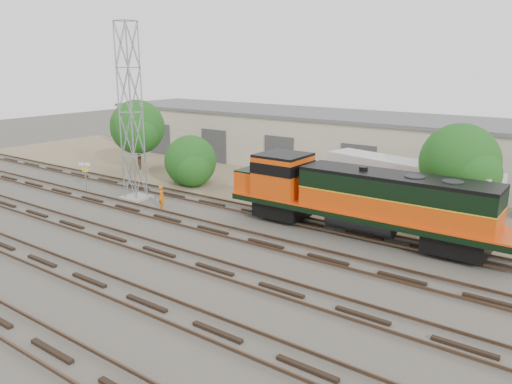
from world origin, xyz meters
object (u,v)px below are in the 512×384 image
Objects in this scene: signal_tower at (131,116)px; worker at (162,197)px; locomotive at (357,197)px; semi_trailer at (410,182)px.

worker is (3.47, -0.64, -5.47)m from signal_tower.
locomotive is 10.31× the size of worker.
worker is at bearing -10.42° from signal_tower.
locomotive reaches higher than worker.
locomotive is 5.83m from semi_trailer.
worker is at bearing -136.47° from semi_trailer.
locomotive is at bearing -88.33° from semi_trailer.
semi_trailer is at bearing -132.70° from worker.
locomotive is at bearing -150.91° from worker.
signal_tower is at bearing -172.48° from locomotive.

